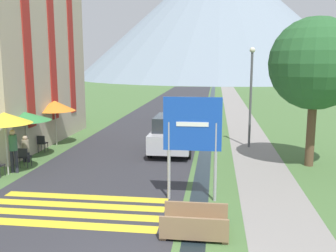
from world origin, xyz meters
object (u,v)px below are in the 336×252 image
footbridge (195,225)px  parked_car_near (173,134)px  cafe_chair_far_left (42,142)px  cafe_umbrella_middle_green (25,116)px  road_sign (192,133)px  hotel_building (7,34)px  tree_by_path (315,64)px  cafe_chair_near_left (24,156)px  streetlamp (251,89)px  parked_car_far (187,111)px  cafe_umbrella_rear_orange (55,106)px  person_standing_terrace (13,148)px  cafe_umbrella_front_yellow (4,118)px  person_seated_near (26,147)px

footbridge → parked_car_near: bearing=100.3°
cafe_chair_far_left → cafe_umbrella_middle_green: size_ratio=0.37×
road_sign → parked_car_near: (-1.36, 6.39, -1.27)m
hotel_building → tree_by_path: bearing=-11.1°
cafe_chair_near_left → tree_by_path: 12.60m
parked_car_near → streetlamp: streetlamp is taller
parked_car_far → hotel_building: bearing=-139.7°
cafe_umbrella_rear_orange → hotel_building: bearing=169.8°
cafe_umbrella_middle_green → streetlamp: size_ratio=0.45×
streetlamp → person_standing_terrace: bearing=-148.9°
parked_car_near → cafe_umbrella_rear_orange: 6.47m
cafe_chair_far_left → cafe_umbrella_middle_green: 1.81m
streetlamp → cafe_umbrella_rear_orange: bearing=-175.5°
hotel_building → cafe_umbrella_front_yellow: 7.43m
cafe_chair_far_left → cafe_umbrella_rear_orange: bearing=108.0°
cafe_chair_near_left → streetlamp: 11.20m
person_standing_terrace → parked_car_far: bearing=66.0°
cafe_umbrella_rear_orange → streetlamp: bearing=4.5°
road_sign → parked_car_near: road_sign is taller
hotel_building → cafe_chair_far_left: (2.69, -2.19, -5.30)m
streetlamp → cafe_umbrella_middle_green: bearing=-160.7°
road_sign → hotel_building: bearing=143.6°
cafe_umbrella_middle_green → tree_by_path: size_ratio=0.37×
hotel_building → person_seated_near: size_ratio=8.77×
footbridge → cafe_umbrella_front_yellow: bearing=150.9°
road_sign → tree_by_path: (4.71, 4.67, 2.11)m
person_seated_near → cafe_chair_far_left: bearing=93.7°
cafe_umbrella_front_yellow → hotel_building: bearing=117.5°
cafe_umbrella_front_yellow → parked_car_far: bearing=65.9°
streetlamp → tree_by_path: tree_by_path is taller
footbridge → cafe_umbrella_front_yellow: 8.92m
footbridge → cafe_chair_near_left: cafe_chair_near_left is taller
tree_by_path → cafe_chair_near_left: bearing=-171.1°
hotel_building → cafe_umbrella_rear_orange: bearing=-10.2°
footbridge → person_seated_near: 9.87m
cafe_chair_far_left → cafe_umbrella_rear_orange: (-0.01, 1.70, 1.59)m
hotel_building → cafe_chair_near_left: 7.84m
cafe_chair_far_left → person_seated_near: (0.12, -1.78, 0.17)m
hotel_building → cafe_umbrella_middle_green: 5.67m
road_sign → tree_by_path: tree_by_path is taller
cafe_chair_far_left → person_seated_near: bearing=-68.6°
hotel_building → road_sign: size_ratio=3.25×
cafe_umbrella_rear_orange → tree_by_path: 12.81m
tree_by_path → cafe_chair_far_left: bearing=176.5°
cafe_umbrella_front_yellow → cafe_umbrella_middle_green: cafe_umbrella_front_yellow is taller
cafe_umbrella_front_yellow → person_seated_near: (-0.20, 1.81, -1.57)m
road_sign → cafe_umbrella_middle_green: road_sign is taller
cafe_umbrella_middle_green → person_standing_terrace: cafe_umbrella_middle_green is taller
road_sign → cafe_umbrella_rear_orange: road_sign is taller
road_sign → cafe_chair_far_left: road_sign is taller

